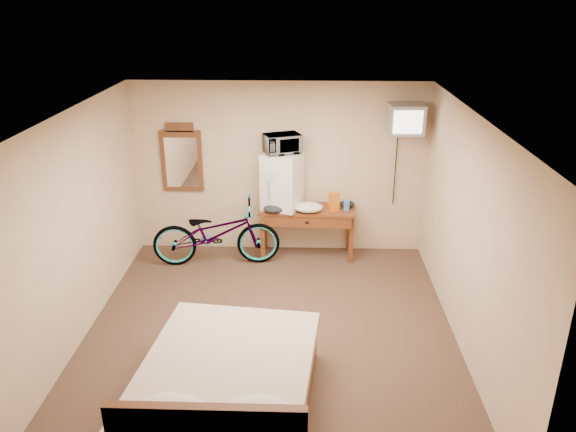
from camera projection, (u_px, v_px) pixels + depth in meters
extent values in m
plane|color=#4D3826|center=(270.00, 333.00, 6.42)|extent=(4.60, 4.60, 0.00)
plane|color=silver|center=(267.00, 117.00, 5.48)|extent=(4.60, 4.60, 0.00)
cube|color=#C5A88B|center=(279.00, 169.00, 8.08)|extent=(4.20, 0.04, 2.50)
cube|color=#C5A88B|center=(247.00, 370.00, 3.82)|extent=(4.20, 0.04, 2.50)
cube|color=#C5A88B|center=(74.00, 231.00, 6.02)|extent=(0.04, 4.60, 2.50)
cube|color=#C5A88B|center=(468.00, 236.00, 5.88)|extent=(0.04, 4.60, 2.50)
cube|color=beige|center=(274.00, 191.00, 8.19)|extent=(0.08, 0.01, 0.13)
cube|color=brown|center=(307.00, 209.00, 8.02)|extent=(1.38, 0.59, 0.04)
cube|color=brown|center=(263.00, 239.00, 7.99)|extent=(0.06, 0.06, 0.71)
cube|color=brown|center=(351.00, 240.00, 7.95)|extent=(0.06, 0.06, 0.71)
cube|color=brown|center=(265.00, 227.00, 8.38)|extent=(0.06, 0.06, 0.71)
cube|color=brown|center=(349.00, 228.00, 8.34)|extent=(0.06, 0.06, 0.71)
cube|color=brown|center=(307.00, 222.00, 7.85)|extent=(1.24, 0.11, 0.16)
cube|color=black|center=(307.00, 222.00, 7.83)|extent=(0.05, 0.02, 0.03)
cube|color=white|center=(282.00, 181.00, 7.88)|extent=(0.62, 0.61, 0.81)
cube|color=gray|center=(281.00, 175.00, 7.60)|extent=(0.49, 0.01, 0.00)
cylinder|color=gray|center=(269.00, 190.00, 7.68)|extent=(0.02, 0.02, 0.29)
imported|color=white|center=(282.00, 144.00, 7.68)|extent=(0.57, 0.48, 0.27)
cube|color=#CE6612|center=(334.00, 202.00, 7.87)|extent=(0.15, 0.12, 0.27)
cylinder|color=#407ADA|center=(347.00, 205.00, 7.91)|extent=(0.08, 0.08, 0.15)
ellipsoid|color=silver|center=(308.00, 207.00, 7.86)|extent=(0.41, 0.31, 0.13)
ellipsoid|color=black|center=(274.00, 209.00, 7.83)|extent=(0.29, 0.22, 0.11)
ellipsoid|color=black|center=(347.00, 204.00, 8.03)|extent=(0.21, 0.17, 0.10)
cube|color=black|center=(402.00, 122.00, 7.75)|extent=(0.14, 0.02, 0.14)
cylinder|color=black|center=(403.00, 122.00, 7.71)|extent=(0.05, 0.30, 0.05)
cube|color=gray|center=(406.00, 119.00, 7.47)|extent=(0.48, 0.40, 0.40)
cube|color=white|center=(408.00, 122.00, 7.29)|extent=(0.38, 0.03, 0.30)
cube|color=black|center=(403.00, 116.00, 7.65)|extent=(0.28, 0.03, 0.25)
cube|color=brown|center=(182.00, 161.00, 8.06)|extent=(0.59, 0.04, 0.90)
cube|color=brown|center=(179.00, 127.00, 7.87)|extent=(0.39, 0.04, 0.13)
cube|color=white|center=(182.00, 163.00, 8.05)|extent=(0.47, 0.01, 0.74)
imported|color=black|center=(216.00, 233.00, 7.88)|extent=(1.84, 0.80, 0.94)
cube|color=brown|center=(227.00, 395.00, 5.15)|extent=(1.68, 2.12, 0.40)
cube|color=beige|center=(226.00, 372.00, 5.06)|extent=(1.73, 2.16, 0.14)
ellipsoid|color=silver|center=(170.00, 410.00, 4.42)|extent=(0.57, 0.35, 0.20)
ellipsoid|color=silver|center=(257.00, 412.00, 4.40)|extent=(0.57, 0.35, 0.20)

